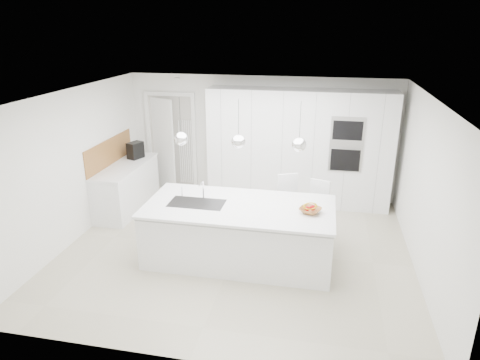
% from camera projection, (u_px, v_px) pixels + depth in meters
% --- Properties ---
extents(floor, '(5.50, 5.50, 0.00)m').
position_uv_depth(floor, '(236.00, 249.00, 6.98)').
color(floor, '#BAB298').
rests_on(floor, ground).
extents(wall_back, '(5.50, 0.00, 5.50)m').
position_uv_depth(wall_back, '(261.00, 137.00, 8.85)').
color(wall_back, white).
rests_on(wall_back, ground).
extents(wall_left, '(0.00, 5.00, 5.00)m').
position_uv_depth(wall_left, '(73.00, 166.00, 7.06)').
color(wall_left, white).
rests_on(wall_left, ground).
extents(ceiling, '(5.50, 5.50, 0.00)m').
position_uv_depth(ceiling, '(236.00, 95.00, 6.12)').
color(ceiling, white).
rests_on(ceiling, wall_back).
extents(tall_cabinets, '(3.60, 0.60, 2.30)m').
position_uv_depth(tall_cabinets, '(298.00, 148.00, 8.46)').
color(tall_cabinets, white).
rests_on(tall_cabinets, floor).
extents(oven_stack, '(0.62, 0.04, 1.05)m').
position_uv_depth(oven_stack, '(346.00, 145.00, 7.94)').
color(oven_stack, '#A5A5A8').
rests_on(oven_stack, tall_cabinets).
extents(doorway_frame, '(1.11, 0.08, 2.13)m').
position_uv_depth(doorway_frame, '(172.00, 143.00, 9.26)').
color(doorway_frame, white).
rests_on(doorway_frame, floor).
extents(hallway_door, '(0.76, 0.38, 2.00)m').
position_uv_depth(hallway_door, '(160.00, 144.00, 9.27)').
color(hallway_door, white).
rests_on(hallway_door, floor).
extents(radiator, '(0.32, 0.04, 1.40)m').
position_uv_depth(radiator, '(186.00, 152.00, 9.25)').
color(radiator, white).
rests_on(radiator, floor).
extents(left_base_cabinets, '(0.60, 1.80, 0.86)m').
position_uv_depth(left_base_cabinets, '(127.00, 188.00, 8.39)').
color(left_base_cabinets, white).
rests_on(left_base_cabinets, floor).
extents(left_worktop, '(0.62, 1.82, 0.04)m').
position_uv_depth(left_worktop, '(125.00, 166.00, 8.23)').
color(left_worktop, white).
rests_on(left_worktop, left_base_cabinets).
extents(oak_backsplash, '(0.02, 1.80, 0.50)m').
position_uv_depth(oak_backsplash, '(110.00, 152.00, 8.20)').
color(oak_backsplash, '#9F672E').
rests_on(oak_backsplash, wall_left).
extents(island_base, '(2.80, 1.20, 0.86)m').
position_uv_depth(island_base, '(239.00, 235.00, 6.54)').
color(island_base, white).
rests_on(island_base, floor).
extents(island_worktop, '(2.84, 1.40, 0.04)m').
position_uv_depth(island_worktop, '(239.00, 207.00, 6.43)').
color(island_worktop, white).
rests_on(island_worktop, island_base).
extents(island_sink, '(0.84, 0.44, 0.18)m').
position_uv_depth(island_sink, '(197.00, 208.00, 6.52)').
color(island_sink, '#3F3F42').
rests_on(island_sink, island_worktop).
extents(island_tap, '(0.02, 0.02, 0.30)m').
position_uv_depth(island_tap, '(203.00, 190.00, 6.62)').
color(island_tap, white).
rests_on(island_tap, island_worktop).
extents(pendant_left, '(0.20, 0.20, 0.20)m').
position_uv_depth(pendant_left, '(181.00, 139.00, 6.19)').
color(pendant_left, white).
rests_on(pendant_left, ceiling).
extents(pendant_mid, '(0.20, 0.20, 0.20)m').
position_uv_depth(pendant_mid, '(239.00, 142.00, 6.03)').
color(pendant_mid, white).
rests_on(pendant_mid, ceiling).
extents(pendant_right, '(0.20, 0.20, 0.20)m').
position_uv_depth(pendant_right, '(299.00, 145.00, 5.87)').
color(pendant_right, white).
rests_on(pendant_right, ceiling).
extents(fruit_bowl, '(0.40, 0.40, 0.07)m').
position_uv_depth(fruit_bowl, '(310.00, 210.00, 6.15)').
color(fruit_bowl, '#9F672E').
rests_on(fruit_bowl, island_worktop).
extents(espresso_machine, '(0.29, 0.36, 0.33)m').
position_uv_depth(espresso_machine, '(135.00, 150.00, 8.61)').
color(espresso_machine, black).
rests_on(espresso_machine, left_worktop).
extents(bar_stool_left, '(0.54, 0.61, 1.10)m').
position_uv_depth(bar_stool_left, '(286.00, 208.00, 7.18)').
color(bar_stool_left, white).
rests_on(bar_stool_left, floor).
extents(bar_stool_right, '(0.48, 0.57, 1.05)m').
position_uv_depth(bar_stool_right, '(318.00, 213.00, 7.04)').
color(bar_stool_right, white).
rests_on(bar_stool_right, floor).
extents(apple_a, '(0.07, 0.07, 0.07)m').
position_uv_depth(apple_a, '(307.00, 209.00, 6.14)').
color(apple_a, '#B70B0E').
rests_on(apple_a, fruit_bowl).
extents(apple_b, '(0.08, 0.08, 0.08)m').
position_uv_depth(apple_b, '(312.00, 208.00, 6.16)').
color(apple_b, '#B70B0E').
rests_on(apple_b, fruit_bowl).
extents(banana_bunch, '(0.24, 0.17, 0.21)m').
position_uv_depth(banana_bunch, '(310.00, 206.00, 6.10)').
color(banana_bunch, gold).
rests_on(banana_bunch, fruit_bowl).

